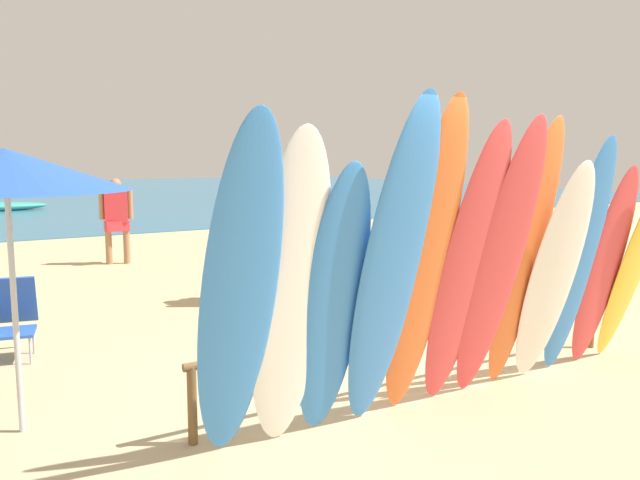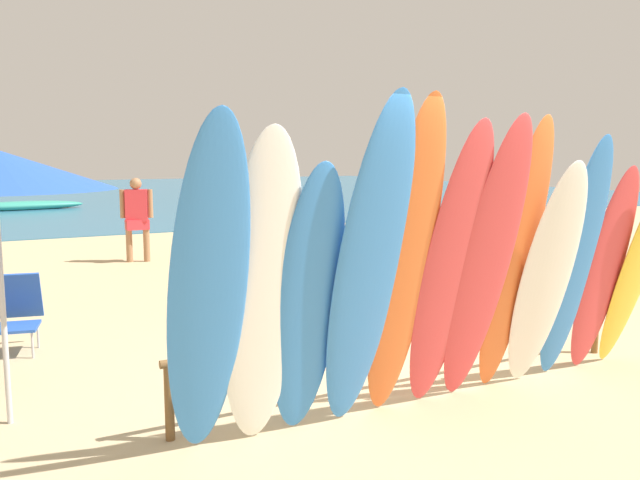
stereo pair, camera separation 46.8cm
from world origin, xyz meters
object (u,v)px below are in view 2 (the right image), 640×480
object	(u,v)px
surfboard_blue_2	(309,304)
surfboard_white_8	(546,277)
surfboard_red_5	(449,271)
surfboard_yellow_11	(638,263)
surfboard_blue_3	(369,268)
beach_chair_blue	(15,311)
beachgoer_strolling	(273,233)
beachgoer_photographing	(137,214)
distant_boat	(20,206)
surfboard_red_10	(604,271)
surfboard_blue_0	(208,294)
surfboard_orange_4	(405,264)
surfboard_blue_9	(575,261)
surfboard_red_6	(486,265)
surfboard_rack	(422,333)
surfboard_white_1	(263,293)
surfboard_orange_7	(515,259)

from	to	relation	value
surfboard_blue_2	surfboard_white_8	size ratio (longest dim) A/B	0.99
surfboard_red_5	surfboard_yellow_11	size ratio (longest dim) A/B	1.11
surfboard_blue_2	surfboard_blue_3	world-z (taller)	surfboard_blue_3
beach_chair_blue	beachgoer_strolling	bearing A→B (deg)	25.72
surfboard_red_5	beachgoer_photographing	bearing A→B (deg)	93.06
beach_chair_blue	distant_boat	distance (m)	19.51
surfboard_blue_2	surfboard_red_10	size ratio (longest dim) A/B	1.03
surfboard_blue_0	distant_boat	size ratio (longest dim) A/B	0.53
surfboard_red_5	distant_boat	bearing A→B (deg)	94.30
surfboard_orange_4	beach_chair_blue	bearing A→B (deg)	128.87
surfboard_blue_9	surfboard_yellow_11	bearing A→B (deg)	-1.36
surfboard_blue_3	surfboard_red_6	world-z (taller)	surfboard_blue_3
surfboard_rack	surfboard_red_6	distance (m)	0.93
surfboard_white_8	beach_chair_blue	bearing A→B (deg)	145.06
surfboard_red_5	surfboard_blue_9	world-z (taller)	surfboard_red_5
surfboard_rack	surfboard_red_6	bearing A→B (deg)	-71.80
beach_chair_blue	distant_boat	world-z (taller)	beach_chair_blue
surfboard_orange_4	surfboard_red_10	xyz separation A→B (m)	(2.36, 0.09, -0.27)
surfboard_white_1	surfboard_orange_7	size ratio (longest dim) A/B	0.94
surfboard_red_5	surfboard_red_6	world-z (taller)	surfboard_red_6
surfboard_blue_0	surfboard_yellow_11	size ratio (longest dim) A/B	1.13
beachgoer_photographing	beach_chair_blue	distance (m)	5.82
surfboard_orange_7	surfboard_red_10	size ratio (longest dim) A/B	1.21
distant_boat	surfboard_red_6	bearing A→B (deg)	-83.59
surfboard_blue_0	surfboard_red_10	bearing A→B (deg)	1.95
surfboard_blue_3	surfboard_white_8	xyz separation A→B (m)	(1.87, 0.05, -0.24)
surfboard_white_1	surfboard_yellow_11	bearing A→B (deg)	1.24
surfboard_red_5	surfboard_blue_3	bearing A→B (deg)	-178.58
surfboard_orange_7	distant_boat	bearing A→B (deg)	97.00
surfboard_rack	beachgoer_photographing	bearing A→B (deg)	95.71
surfboard_red_6	surfboard_orange_7	distance (m)	0.41
surfboard_blue_0	surfboard_blue_3	xyz separation A→B (m)	(1.20, -0.04, 0.08)
distant_boat	beachgoer_strolling	bearing A→B (deg)	-82.10
surfboard_rack	surfboard_white_8	distance (m)	1.19
surfboard_blue_0	beachgoer_photographing	bearing A→B (deg)	82.19
surfboard_blue_9	beachgoer_strolling	size ratio (longest dim) A/B	1.35
surfboard_red_10	surfboard_yellow_11	distance (m)	0.41
surfboard_orange_7	beach_chair_blue	bearing A→B (deg)	137.30
surfboard_red_5	surfboard_yellow_11	distance (m)	2.33
surfboard_blue_2	distant_boat	bearing A→B (deg)	92.83
distant_boat	surfboard_white_1	bearing A→B (deg)	-88.34
surfboard_white_1	surfboard_orange_4	size ratio (longest dim) A/B	0.89
surfboard_blue_2	surfboard_blue_3	xyz separation A→B (m)	(0.43, -0.12, 0.24)
beachgoer_strolling	distant_boat	size ratio (longest dim) A/B	0.37
distant_boat	surfboard_yellow_11	bearing A→B (deg)	-78.78
surfboard_white_1	surfboard_blue_2	distance (m)	0.38
surfboard_blue_0	surfboard_blue_3	distance (m)	1.20
surfboard_blue_2	surfboard_blue_3	bearing A→B (deg)	-14.73
surfboard_blue_3	surfboard_white_8	bearing A→B (deg)	-3.24
surfboard_blue_0	surfboard_white_1	bearing A→B (deg)	9.33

